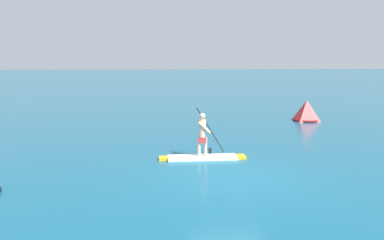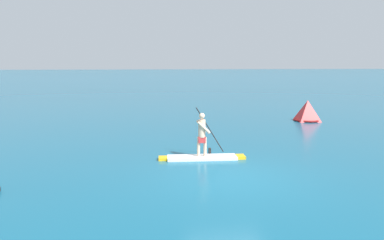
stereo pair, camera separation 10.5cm
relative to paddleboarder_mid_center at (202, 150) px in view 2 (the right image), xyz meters
The scene contains 3 objects.
ground 2.43m from the paddleboarder_mid_center, 81.27° to the right, with size 440.00×440.00×0.00m, color #145B7A.
paddleboarder_mid_center is the anchor object (origin of this frame).
race_marker_buoy 11.27m from the paddleboarder_mid_center, 44.71° to the left, with size 1.85×1.85×1.25m.
Camera 2 is at (-2.94, -10.63, 3.42)m, focal length 35.07 mm.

